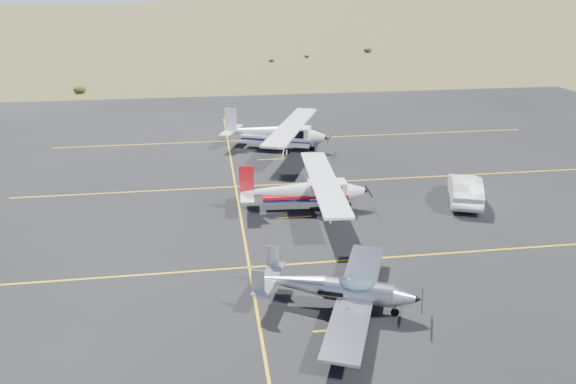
# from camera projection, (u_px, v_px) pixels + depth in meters

# --- Properties ---
(ground) EXTENTS (1600.00, 1600.00, 0.00)m
(ground) POSITION_uv_depth(u_px,v_px,m) (385.00, 279.00, 25.43)
(ground) COLOR #383D1C
(ground) RESTS_ON ground
(apron) EXTENTS (72.00, 72.00, 0.02)m
(apron) POSITION_uv_depth(u_px,v_px,m) (347.00, 218.00, 31.89)
(apron) COLOR black
(apron) RESTS_ON ground
(aircraft_low_wing) EXTENTS (6.65, 8.81, 1.96)m
(aircraft_low_wing) POSITION_uv_depth(u_px,v_px,m) (340.00, 289.00, 22.83)
(aircraft_low_wing) COLOR silver
(aircraft_low_wing) RESTS_ON apron
(aircraft_cessna) EXTENTS (6.60, 10.99, 2.78)m
(aircraft_cessna) POSITION_uv_depth(u_px,v_px,m) (305.00, 190.00, 32.59)
(aircraft_cessna) COLOR white
(aircraft_cessna) RESTS_ON apron
(aircraft_plain) EXTENTS (8.69, 11.94, 3.09)m
(aircraft_plain) POSITION_uv_depth(u_px,v_px,m) (276.00, 132.00, 44.12)
(aircraft_plain) COLOR white
(aircraft_plain) RESTS_ON apron
(sedan) EXTENTS (3.34, 5.25, 1.63)m
(sedan) POSITION_uv_depth(u_px,v_px,m) (465.00, 189.00, 33.91)
(sedan) COLOR white
(sedan) RESTS_ON apron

